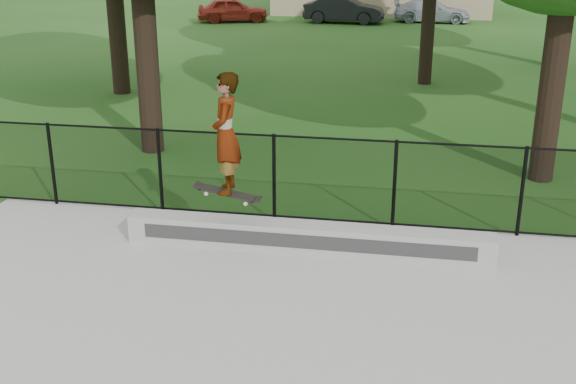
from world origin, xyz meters
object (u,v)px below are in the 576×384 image
(skater_airborne, at_px, (226,136))
(car_a, at_px, (232,10))
(car_b, at_px, (344,10))
(grind_ledge, at_px, (307,238))
(car_c, at_px, (432,11))

(skater_airborne, bearing_deg, car_a, 104.20)
(car_b, height_order, skater_airborne, skater_airborne)
(car_a, bearing_deg, grind_ledge, 177.87)
(car_b, bearing_deg, grind_ledge, -170.94)
(car_b, relative_size, skater_airborne, 1.88)
(grind_ledge, bearing_deg, skater_airborne, -170.05)
(car_a, xyz_separation_m, skater_airborne, (6.97, -27.57, 1.28))
(car_b, height_order, car_c, car_b)
(grind_ledge, height_order, car_c, car_c)
(car_a, bearing_deg, skater_airborne, 175.48)
(car_b, bearing_deg, skater_airborne, -173.37)
(car_c, height_order, skater_airborne, skater_airborne)
(car_c, bearing_deg, grind_ledge, 175.89)
(car_b, xyz_separation_m, car_c, (4.46, 1.10, -0.10))
(grind_ledge, relative_size, skater_airborne, 2.88)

